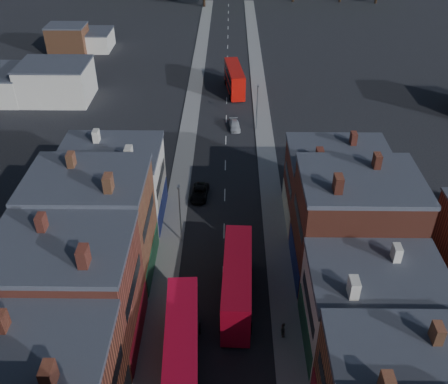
{
  "coord_description": "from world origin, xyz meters",
  "views": [
    {
      "loc": [
        0.61,
        -17.25,
        39.65
      ],
      "look_at": [
        0.0,
        31.53,
        6.3
      ],
      "focal_mm": 40.0,
      "sensor_mm": 36.0,
      "label": 1
    }
  ],
  "objects_px": {
    "bus_0": "(182,347)",
    "bus_1": "(237,282)",
    "car_2": "(199,193)",
    "ped_3": "(283,330)",
    "ped_1": "(170,307)",
    "car_3": "(235,126)",
    "bus_2": "(234,79)"
  },
  "relations": [
    {
      "from": "bus_2",
      "to": "ped_3",
      "type": "distance_m",
      "value": 61.09
    },
    {
      "from": "car_3",
      "to": "ped_3",
      "type": "xyz_separation_m",
      "value": [
        4.5,
        -44.76,
        0.41
      ]
    },
    {
      "from": "bus_1",
      "to": "ped_3",
      "type": "bearing_deg",
      "value": -43.65
    },
    {
      "from": "bus_1",
      "to": "ped_1",
      "type": "distance_m",
      "value": 7.34
    },
    {
      "from": "car_3",
      "to": "ped_1",
      "type": "height_order",
      "value": "ped_1"
    },
    {
      "from": "bus_2",
      "to": "car_2",
      "type": "xyz_separation_m",
      "value": [
        -5.0,
        -36.76,
        -2.05
      ]
    },
    {
      "from": "bus_1",
      "to": "car_2",
      "type": "distance_m",
      "value": 20.3
    },
    {
      "from": "bus_0",
      "to": "car_2",
      "type": "xyz_separation_m",
      "value": [
        0.0,
        27.78,
        -2.25
      ]
    },
    {
      "from": "car_3",
      "to": "bus_2",
      "type": "bearing_deg",
      "value": 84.45
    },
    {
      "from": "bus_1",
      "to": "car_2",
      "type": "relative_size",
      "value": 2.58
    },
    {
      "from": "bus_2",
      "to": "ped_1",
      "type": "xyz_separation_m",
      "value": [
        -6.85,
        -58.03,
        -1.78
      ]
    },
    {
      "from": "bus_0",
      "to": "bus_2",
      "type": "xyz_separation_m",
      "value": [
        5.0,
        64.54,
        -0.2
      ]
    },
    {
      "from": "bus_2",
      "to": "car_3",
      "type": "bearing_deg",
      "value": -97.22
    },
    {
      "from": "bus_0",
      "to": "ped_1",
      "type": "distance_m",
      "value": 7.05
    },
    {
      "from": "bus_1",
      "to": "car_2",
      "type": "xyz_separation_m",
      "value": [
        -5.0,
        19.55,
        -2.25
      ]
    },
    {
      "from": "bus_0",
      "to": "bus_1",
      "type": "xyz_separation_m",
      "value": [
        5.0,
        8.23,
        -0.0
      ]
    },
    {
      "from": "car_2",
      "to": "ped_3",
      "type": "xyz_separation_m",
      "value": [
        9.49,
        -24.14,
        0.34
      ]
    },
    {
      "from": "bus_2",
      "to": "car_3",
      "type": "xyz_separation_m",
      "value": [
        -0.01,
        -16.14,
        -2.12
      ]
    },
    {
      "from": "bus_0",
      "to": "bus_1",
      "type": "height_order",
      "value": "bus_0"
    },
    {
      "from": "bus_0",
      "to": "bus_1",
      "type": "distance_m",
      "value": 9.63
    },
    {
      "from": "car_3",
      "to": "car_2",
      "type": "bearing_deg",
      "value": -109.13
    },
    {
      "from": "car_3",
      "to": "ped_3",
      "type": "relative_size",
      "value": 2.33
    },
    {
      "from": "bus_0",
      "to": "bus_2",
      "type": "height_order",
      "value": "bus_0"
    },
    {
      "from": "bus_0",
      "to": "ped_3",
      "type": "xyz_separation_m",
      "value": [
        9.49,
        3.64,
        -1.9
      ]
    },
    {
      "from": "car_2",
      "to": "ped_3",
      "type": "distance_m",
      "value": 25.94
    },
    {
      "from": "bus_2",
      "to": "car_2",
      "type": "relative_size",
      "value": 2.44
    },
    {
      "from": "ped_3",
      "to": "bus_0",
      "type": "bearing_deg",
      "value": 104.97
    },
    {
      "from": "bus_2",
      "to": "car_2",
      "type": "bearing_deg",
      "value": -104.94
    },
    {
      "from": "ped_1",
      "to": "bus_0",
      "type": "bearing_deg",
      "value": 82.7
    },
    {
      "from": "bus_1",
      "to": "car_3",
      "type": "xyz_separation_m",
      "value": [
        -0.01,
        40.18,
        -2.32
      ]
    },
    {
      "from": "bus_1",
      "to": "ped_1",
      "type": "relative_size",
      "value": 7.58
    },
    {
      "from": "car_2",
      "to": "bus_0",
      "type": "bearing_deg",
      "value": -84.89
    }
  ]
}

